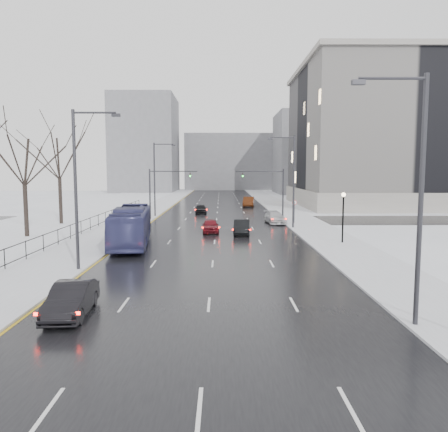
{
  "coord_description": "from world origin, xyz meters",
  "views": [
    {
      "loc": [
        0.58,
        -6.97,
        6.32
      ],
      "look_at": [
        0.82,
        29.48,
        2.5
      ],
      "focal_mm": 35.0,
      "sensor_mm": 36.0,
      "label": 1
    }
  ],
  "objects_px": {
    "sedan_left_near": "(71,299)",
    "tree_park_e": "(61,224)",
    "streetlight_r_mid": "(292,177)",
    "lamppost_r_mid": "(343,210)",
    "streetlight_l_near": "(79,182)",
    "mast_signal_right": "(275,188)",
    "bus": "(131,226)",
    "streetlight_r_near": "(416,188)",
    "sedan_right_near": "(242,227)",
    "tree_park_d": "(27,237)",
    "streetlight_l_far": "(156,176)",
    "sedan_right_far": "(275,218)",
    "sedan_center_near": "(211,226)",
    "sedan_right_distant": "(249,202)",
    "sedan_center_far": "(201,209)",
    "no_uturn_sign": "(294,205)",
    "mast_signal_left": "(158,188)"
  },
  "relations": [
    {
      "from": "streetlight_r_near",
      "to": "sedan_right_far",
      "type": "height_order",
      "value": "streetlight_r_near"
    },
    {
      "from": "streetlight_r_mid",
      "to": "sedan_left_near",
      "type": "bearing_deg",
      "value": -116.29
    },
    {
      "from": "mast_signal_right",
      "to": "sedan_right_near",
      "type": "height_order",
      "value": "mast_signal_right"
    },
    {
      "from": "no_uturn_sign",
      "to": "mast_signal_left",
      "type": "bearing_deg",
      "value": 166.4
    },
    {
      "from": "streetlight_r_near",
      "to": "tree_park_e",
      "type": "bearing_deg",
      "value": 127.79
    },
    {
      "from": "mast_signal_right",
      "to": "sedan_right_near",
      "type": "distance_m",
      "value": 13.81
    },
    {
      "from": "lamppost_r_mid",
      "to": "sedan_right_distant",
      "type": "relative_size",
      "value": 0.83
    },
    {
      "from": "streetlight_r_near",
      "to": "mast_signal_right",
      "type": "bearing_deg",
      "value": 91.27
    },
    {
      "from": "streetlight_r_near",
      "to": "sedan_right_near",
      "type": "height_order",
      "value": "streetlight_r_near"
    },
    {
      "from": "streetlight_r_near",
      "to": "sedan_left_near",
      "type": "bearing_deg",
      "value": 173.98
    },
    {
      "from": "sedan_center_near",
      "to": "sedan_right_distant",
      "type": "distance_m",
      "value": 32.09
    },
    {
      "from": "mast_signal_right",
      "to": "sedan_right_near",
      "type": "relative_size",
      "value": 1.47
    },
    {
      "from": "sedan_right_distant",
      "to": "tree_park_e",
      "type": "bearing_deg",
      "value": -127.23
    },
    {
      "from": "streetlight_l_near",
      "to": "sedan_center_near",
      "type": "bearing_deg",
      "value": 65.69
    },
    {
      "from": "streetlight_l_near",
      "to": "bus",
      "type": "height_order",
      "value": "streetlight_l_near"
    },
    {
      "from": "bus",
      "to": "sedan_center_far",
      "type": "distance_m",
      "value": 27.34
    },
    {
      "from": "streetlight_r_near",
      "to": "sedan_left_near",
      "type": "height_order",
      "value": "streetlight_r_near"
    },
    {
      "from": "bus",
      "to": "sedan_right_distant",
      "type": "distance_m",
      "value": 40.96
    },
    {
      "from": "tree_park_e",
      "to": "no_uturn_sign",
      "type": "xyz_separation_m",
      "value": [
        27.4,
        0.0,
        2.3
      ]
    },
    {
      "from": "lamppost_r_mid",
      "to": "sedan_center_near",
      "type": "bearing_deg",
      "value": 148.78
    },
    {
      "from": "lamppost_r_mid",
      "to": "streetlight_l_near",
      "type": "bearing_deg",
      "value": -152.45
    },
    {
      "from": "streetlight_l_far",
      "to": "bus",
      "type": "xyz_separation_m",
      "value": [
        1.17,
        -22.52,
        -3.96
      ]
    },
    {
      "from": "streetlight_r_mid",
      "to": "sedan_center_near",
      "type": "relative_size",
      "value": 2.47
    },
    {
      "from": "streetlight_l_far",
      "to": "sedan_right_far",
      "type": "height_order",
      "value": "streetlight_l_far"
    },
    {
      "from": "tree_park_d",
      "to": "streetlight_l_near",
      "type": "distance_m",
      "value": 17.9
    },
    {
      "from": "streetlight_r_near",
      "to": "sedan_right_far",
      "type": "bearing_deg",
      "value": 91.99
    },
    {
      "from": "streetlight_r_mid",
      "to": "sedan_right_far",
      "type": "bearing_deg",
      "value": 105.09
    },
    {
      "from": "sedan_left_near",
      "to": "lamppost_r_mid",
      "type": "bearing_deg",
      "value": 43.97
    },
    {
      "from": "tree_park_d",
      "to": "sedan_right_near",
      "type": "relative_size",
      "value": 2.83
    },
    {
      "from": "mast_signal_right",
      "to": "sedan_center_near",
      "type": "distance_m",
      "value": 13.94
    },
    {
      "from": "no_uturn_sign",
      "to": "sedan_right_distant",
      "type": "height_order",
      "value": "no_uturn_sign"
    },
    {
      "from": "lamppost_r_mid",
      "to": "sedan_right_near",
      "type": "relative_size",
      "value": 0.97
    },
    {
      "from": "streetlight_r_mid",
      "to": "mast_signal_right",
      "type": "relative_size",
      "value": 1.54
    },
    {
      "from": "streetlight_r_mid",
      "to": "sedan_left_near",
      "type": "distance_m",
      "value": 32.17
    },
    {
      "from": "sedan_center_far",
      "to": "streetlight_r_near",
      "type": "bearing_deg",
      "value": -80.76
    },
    {
      "from": "sedan_left_near",
      "to": "sedan_right_distant",
      "type": "xyz_separation_m",
      "value": [
        11.27,
        57.03,
        0.13
      ]
    },
    {
      "from": "streetlight_l_near",
      "to": "mast_signal_right",
      "type": "height_order",
      "value": "streetlight_l_near"
    },
    {
      "from": "sedan_right_distant",
      "to": "sedan_right_far",
      "type": "bearing_deg",
      "value": -79.54
    },
    {
      "from": "bus",
      "to": "sedan_right_near",
      "type": "bearing_deg",
      "value": 25.21
    },
    {
      "from": "sedan_left_near",
      "to": "tree_park_e",
      "type": "bearing_deg",
      "value": 107.08
    },
    {
      "from": "tree_park_d",
      "to": "streetlight_r_near",
      "type": "distance_m",
      "value": 35.8
    },
    {
      "from": "lamppost_r_mid",
      "to": "mast_signal_right",
      "type": "distance_m",
      "value": 18.41
    },
    {
      "from": "lamppost_r_mid",
      "to": "sedan_left_near",
      "type": "height_order",
      "value": "lamppost_r_mid"
    },
    {
      "from": "mast_signal_right",
      "to": "bus",
      "type": "xyz_separation_m",
      "value": [
        -14.33,
        -18.52,
        -2.44
      ]
    },
    {
      "from": "sedan_left_near",
      "to": "bus",
      "type": "bearing_deg",
      "value": 89.83
    },
    {
      "from": "sedan_left_near",
      "to": "streetlight_l_far",
      "type": "bearing_deg",
      "value": 89.57
    },
    {
      "from": "tree_park_d",
      "to": "tree_park_e",
      "type": "relative_size",
      "value": 0.93
    },
    {
      "from": "no_uturn_sign",
      "to": "sedan_center_far",
      "type": "relative_size",
      "value": 0.67
    },
    {
      "from": "streetlight_r_near",
      "to": "streetlight_l_near",
      "type": "distance_m",
      "value": 19.15
    },
    {
      "from": "bus",
      "to": "sedan_center_far",
      "type": "xyz_separation_m",
      "value": [
        4.61,
        26.93,
        -0.93
      ]
    }
  ]
}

